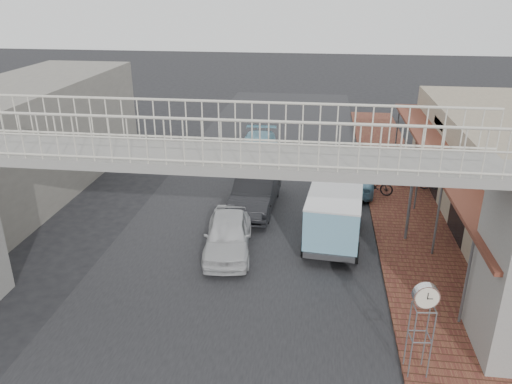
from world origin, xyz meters
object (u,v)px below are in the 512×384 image
(angkot_van, at_px, (335,209))
(arrow_sign, at_px, (436,172))
(white_hatchback, at_px, (228,234))
(motorcycle_near, at_px, (413,179))
(street_clock, at_px, (425,300))
(dark_sedan, at_px, (256,191))
(angkot_far, at_px, (257,149))
(motorcycle_far, at_px, (376,185))
(angkot_curb, at_px, (347,174))

(angkot_van, distance_m, arrow_sign, 3.91)
(white_hatchback, xyz_separation_m, motorcycle_near, (7.72, 7.13, -0.18))
(motorcycle_near, relative_size, street_clock, 0.62)
(dark_sedan, distance_m, arrow_sign, 7.52)
(angkot_far, distance_m, arrow_sign, 11.53)
(motorcycle_far, bearing_deg, angkot_curb, 68.65)
(angkot_curb, height_order, motorcycle_far, angkot_curb)
(street_clock, relative_size, arrow_sign, 0.76)
(street_clock, height_order, arrow_sign, arrow_sign)
(dark_sedan, bearing_deg, street_clock, -58.73)
(motorcycle_far, distance_m, street_clock, 11.77)
(angkot_van, relative_size, motorcycle_near, 2.83)
(dark_sedan, xyz_separation_m, angkot_curb, (4.08, 3.12, -0.13))
(white_hatchback, height_order, angkot_van, angkot_van)
(dark_sedan, distance_m, motorcycle_far, 5.76)
(arrow_sign, bearing_deg, white_hatchback, -179.10)
(dark_sedan, xyz_separation_m, angkot_far, (-0.73, 6.23, -0.05))
(white_hatchback, relative_size, angkot_curb, 0.85)
(angkot_curb, relative_size, street_clock, 1.89)
(dark_sedan, bearing_deg, angkot_van, -36.74)
(angkot_far, distance_m, angkot_van, 9.84)
(angkot_far, bearing_deg, white_hatchback, -89.63)
(angkot_curb, distance_m, motorcycle_near, 3.14)
(angkot_van, relative_size, motorcycle_far, 2.88)
(white_hatchback, xyz_separation_m, angkot_van, (3.84, 1.26, 0.65))
(dark_sedan, relative_size, angkot_curb, 1.00)
(angkot_curb, bearing_deg, motorcycle_near, -178.63)
(street_clock, xyz_separation_m, arrow_sign, (1.62, 7.45, 0.60))
(dark_sedan, distance_m, street_clock, 11.04)
(white_hatchback, bearing_deg, motorcycle_far, 39.32)
(motorcycle_far, bearing_deg, dark_sedan, 128.84)
(angkot_curb, relative_size, motorcycle_near, 3.04)
(motorcycle_near, xyz_separation_m, arrow_sign, (-0.30, -5.30, 2.30))
(arrow_sign, bearing_deg, motorcycle_far, 97.24)
(dark_sedan, bearing_deg, motorcycle_near, 26.00)
(angkot_far, relative_size, motorcycle_near, 3.23)
(angkot_van, bearing_deg, motorcycle_near, 61.65)
(angkot_van, xyz_separation_m, street_clock, (1.96, -6.87, 0.86))
(arrow_sign, bearing_deg, angkot_curb, 105.43)
(motorcycle_near, xyz_separation_m, street_clock, (-1.92, -12.75, 1.70))
(angkot_far, distance_m, street_clock, 16.99)
(street_clock, bearing_deg, angkot_curb, 90.14)
(motorcycle_far, height_order, street_clock, street_clock)
(white_hatchback, relative_size, angkot_far, 0.80)
(motorcycle_far, bearing_deg, angkot_van, 174.72)
(motorcycle_near, bearing_deg, angkot_van, 162.02)
(dark_sedan, distance_m, angkot_van, 4.34)
(motorcycle_near, bearing_deg, angkot_far, 84.36)
(angkot_far, bearing_deg, motorcycle_near, -22.03)
(angkot_far, height_order, angkot_van, angkot_van)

